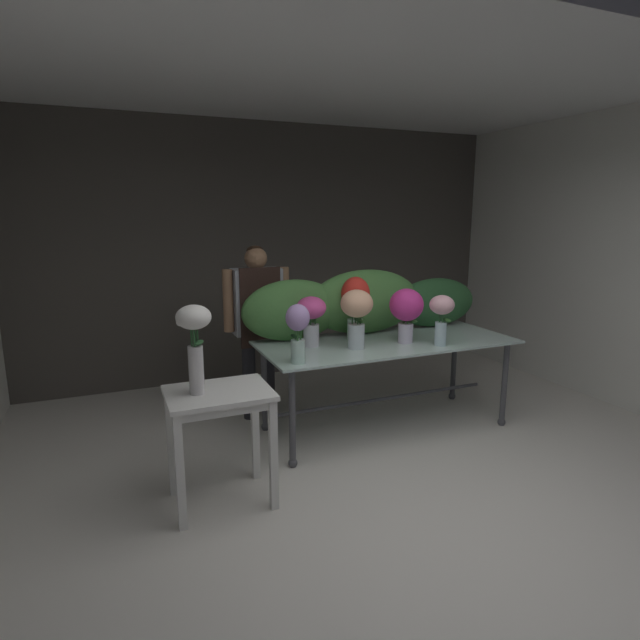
# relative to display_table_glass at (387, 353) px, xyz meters

# --- Properties ---
(ground_plane) EXTENTS (7.94, 7.94, 0.00)m
(ground_plane) POSITION_rel_display_table_glass_xyz_m (-0.40, 0.17, -0.69)
(ground_plane) COLOR silver
(wall_back) EXTENTS (5.67, 0.12, 2.86)m
(wall_back) POSITION_rel_display_table_glass_xyz_m (-0.40, 1.98, 0.74)
(wall_back) COLOR #4C4742
(wall_back) RESTS_ON ground
(wall_right) EXTENTS (0.12, 3.73, 2.86)m
(wall_right) POSITION_rel_display_table_glass_xyz_m (2.43, 0.17, 0.74)
(wall_right) COLOR silver
(wall_right) RESTS_ON ground
(ceiling_slab) EXTENTS (5.79, 3.73, 0.12)m
(ceiling_slab) POSITION_rel_display_table_glass_xyz_m (-0.40, 0.17, 2.23)
(ceiling_slab) COLOR silver
(ceiling_slab) RESTS_ON wall_back
(display_table_glass) EXTENTS (2.20, 0.92, 0.80)m
(display_table_glass) POSITION_rel_display_table_glass_xyz_m (0.00, 0.00, 0.00)
(display_table_glass) COLOR silver
(display_table_glass) RESTS_ON ground
(side_table_white) EXTENTS (0.66, 0.51, 0.77)m
(side_table_white) POSITION_rel_display_table_glass_xyz_m (-1.59, -0.62, -0.04)
(side_table_white) COLOR white
(side_table_white) RESTS_ON ground
(florist) EXTENTS (0.61, 0.24, 1.59)m
(florist) POSITION_rel_display_table_glass_xyz_m (-0.96, 0.67, 0.29)
(florist) COLOR #232328
(florist) RESTS_ON ground
(foliage_backdrop) EXTENTS (2.34, 0.32, 0.58)m
(foliage_backdrop) POSITION_rel_display_table_glass_xyz_m (-0.06, 0.34, 0.38)
(foliage_backdrop) COLOR #477F3D
(foliage_backdrop) RESTS_ON display_table_glass
(vase_blush_anemones) EXTENTS (0.21, 0.20, 0.42)m
(vase_blush_anemones) POSITION_rel_display_table_glass_xyz_m (0.34, -0.30, 0.38)
(vase_blush_anemones) COLOR silver
(vase_blush_anemones) RESTS_ON display_table_glass
(vase_peach_freesia) EXTENTS (0.26, 0.26, 0.48)m
(vase_peach_freesia) POSITION_rel_display_table_glass_xyz_m (-0.35, -0.11, 0.41)
(vase_peach_freesia) COLOR silver
(vase_peach_freesia) RESTS_ON display_table_glass
(vase_fuchsia_carnations) EXTENTS (0.25, 0.25, 0.41)m
(vase_fuchsia_carnations) POSITION_rel_display_table_glass_xyz_m (-0.67, 0.10, 0.37)
(vase_fuchsia_carnations) COLOR silver
(vase_fuchsia_carnations) RESTS_ON display_table_glass
(vase_scarlet_ranunculus) EXTENTS (0.25, 0.25, 0.55)m
(vase_scarlet_ranunculus) POSITION_rel_display_table_glass_xyz_m (-0.23, 0.16, 0.44)
(vase_scarlet_ranunculus) COLOR silver
(vase_scarlet_ranunculus) RESTS_ON display_table_glass
(vase_lilac_tulips) EXTENTS (0.19, 0.18, 0.44)m
(vase_lilac_tulips) POSITION_rel_display_table_glass_xyz_m (-0.93, -0.32, 0.37)
(vase_lilac_tulips) COLOR silver
(vase_lilac_tulips) RESTS_ON display_table_glass
(vase_magenta_roses) EXTENTS (0.29, 0.29, 0.46)m
(vase_magenta_roses) POSITION_rel_display_table_glass_xyz_m (0.12, -0.11, 0.40)
(vase_magenta_roses) COLOR silver
(vase_magenta_roses) RESTS_ON display_table_glass
(vase_white_roses_tall) EXTENTS (0.21, 0.21, 0.56)m
(vase_white_roses_tall) POSITION_rel_display_table_glass_xyz_m (-1.72, -0.62, 0.45)
(vase_white_roses_tall) COLOR silver
(vase_white_roses_tall) RESTS_ON side_table_white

